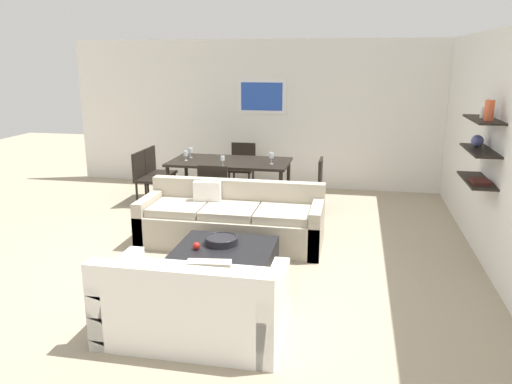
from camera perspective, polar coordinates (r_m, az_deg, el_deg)
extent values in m
plane|color=tan|center=(6.42, -2.83, -6.81)|extent=(18.00, 18.00, 0.00)
cube|color=silver|center=(9.45, 4.06, 8.62)|extent=(8.40, 0.06, 2.70)
cube|color=white|center=(9.46, 0.65, 10.68)|extent=(0.90, 0.02, 0.63)
cube|color=#264CB2|center=(9.44, 0.64, 10.67)|extent=(0.77, 0.01, 0.50)
cube|color=silver|center=(6.66, 24.71, 4.69)|extent=(0.06, 8.20, 2.70)
cube|color=black|center=(6.26, 24.20, 7.43)|extent=(0.28, 0.90, 0.02)
cube|color=black|center=(6.31, 23.86, 4.28)|extent=(0.28, 0.90, 0.02)
cube|color=black|center=(6.37, 23.54, 1.19)|extent=(0.28, 0.90, 0.02)
cylinder|color=#D85933|center=(6.05, 24.72, 8.33)|extent=(0.10, 0.10, 0.22)
sphere|color=#4C518C|center=(6.47, 23.61, 5.28)|extent=(0.14, 0.14, 0.14)
cylinder|color=silver|center=(6.30, 24.17, 8.13)|extent=(0.07, 0.07, 0.12)
cube|color=#4C1E19|center=(6.22, 23.84, 1.11)|extent=(0.20, 0.28, 0.03)
cube|color=#B2A893|center=(6.64, -2.80, -4.14)|extent=(2.36, 0.90, 0.42)
cube|color=#B2A893|center=(6.87, -2.11, -0.08)|extent=(2.36, 0.16, 0.36)
cube|color=#B2A893|center=(6.95, -11.74, -2.78)|extent=(0.14, 0.90, 0.60)
cube|color=#B2A893|center=(6.45, 6.83, -3.98)|extent=(0.14, 0.90, 0.60)
cube|color=#B2A893|center=(6.72, -8.67, -1.74)|extent=(0.67, 0.70, 0.10)
cube|color=#B2A893|center=(6.52, -2.92, -2.09)|extent=(0.67, 0.70, 0.10)
cube|color=#B2A893|center=(6.40, 3.13, -2.44)|extent=(0.67, 0.70, 0.10)
cube|color=white|center=(6.80, -5.48, -0.31)|extent=(0.37, 0.16, 0.36)
cube|color=white|center=(4.60, -6.92, -13.21)|extent=(1.56, 0.90, 0.42)
cube|color=white|center=(4.12, -8.70, -10.76)|extent=(1.56, 0.16, 0.36)
cube|color=white|center=(4.41, 2.07, -13.11)|extent=(0.14, 0.90, 0.60)
cube|color=white|center=(4.82, -15.17, -11.14)|extent=(0.14, 0.90, 0.60)
cube|color=white|center=(4.44, -2.88, -10.47)|extent=(0.62, 0.70, 0.10)
cube|color=white|center=(4.63, -10.69, -9.65)|extent=(0.62, 0.70, 0.10)
cube|color=beige|center=(4.21, -5.27, -10.02)|extent=(0.37, 0.17, 0.36)
cube|color=black|center=(5.62, -3.49, -7.97)|extent=(1.05, 0.92, 0.38)
cylinder|color=black|center=(5.62, -3.90, -5.49)|extent=(0.36, 0.36, 0.07)
torus|color=black|center=(5.61, -3.91, -5.13)|extent=(0.36, 0.36, 0.02)
sphere|color=red|center=(5.49, -6.71, -6.03)|extent=(0.08, 0.08, 0.08)
cube|color=black|center=(8.27, -2.96, 3.39)|extent=(1.93, 1.02, 0.04)
cylinder|color=black|center=(8.20, -9.83, 0.41)|extent=(0.06, 0.06, 0.71)
cylinder|color=black|center=(7.75, 2.78, -0.22)|extent=(0.06, 0.06, 0.71)
cylinder|color=black|center=(9.02, -7.83, 1.80)|extent=(0.06, 0.06, 0.71)
cylinder|color=black|center=(8.61, 3.66, 1.29)|extent=(0.06, 0.06, 0.71)
cube|color=black|center=(8.52, -11.72, 1.38)|extent=(0.44, 0.44, 0.04)
cube|color=black|center=(8.55, -13.04, 2.97)|extent=(0.04, 0.44, 0.43)
cylinder|color=black|center=(8.35, -10.97, -0.45)|extent=(0.04, 0.04, 0.41)
cylinder|color=black|center=(8.67, -10.09, 0.16)|extent=(0.04, 0.04, 0.41)
cylinder|color=black|center=(8.49, -13.23, -0.32)|extent=(0.04, 0.04, 0.41)
cylinder|color=black|center=(8.81, -12.28, 0.27)|extent=(0.04, 0.04, 0.41)
cube|color=black|center=(8.94, -10.60, 2.05)|extent=(0.44, 0.44, 0.04)
cube|color=black|center=(8.96, -11.86, 3.57)|extent=(0.04, 0.44, 0.43)
cylinder|color=black|center=(8.76, -9.87, 0.32)|extent=(0.04, 0.04, 0.41)
cylinder|color=black|center=(9.09, -9.07, 0.88)|extent=(0.04, 0.04, 0.41)
cylinder|color=black|center=(8.89, -12.04, 0.43)|extent=(0.04, 0.04, 0.41)
cylinder|color=black|center=(9.21, -11.17, 0.98)|extent=(0.04, 0.04, 0.41)
cube|color=black|center=(7.56, -4.45, -0.06)|extent=(0.44, 0.44, 0.04)
cube|color=black|center=(7.31, -4.90, 1.32)|extent=(0.44, 0.04, 0.43)
cylinder|color=black|center=(7.74, -2.77, -1.40)|extent=(0.04, 0.04, 0.41)
cylinder|color=black|center=(7.83, -5.33, -1.26)|extent=(0.04, 0.04, 0.41)
cylinder|color=black|center=(7.41, -3.44, -2.17)|extent=(0.04, 0.04, 0.41)
cylinder|color=black|center=(7.50, -6.10, -2.00)|extent=(0.04, 0.04, 0.41)
cube|color=black|center=(9.12, -1.67, 2.56)|extent=(0.44, 0.44, 0.04)
cube|color=black|center=(9.26, -1.41, 4.24)|extent=(0.44, 0.04, 0.43)
cylinder|color=black|center=(9.04, -3.03, 0.97)|extent=(0.04, 0.04, 0.41)
cylinder|color=black|center=(8.96, -0.79, 0.87)|extent=(0.04, 0.04, 0.41)
cylinder|color=black|center=(9.38, -2.49, 1.49)|extent=(0.04, 0.04, 0.41)
cylinder|color=black|center=(9.30, -0.33, 1.39)|extent=(0.04, 0.04, 0.41)
cube|color=black|center=(7.90, 5.75, 0.57)|extent=(0.44, 0.44, 0.04)
cube|color=black|center=(7.83, 7.25, 2.16)|extent=(0.04, 0.44, 0.43)
cylinder|color=black|center=(8.15, 4.57, -0.60)|extent=(0.04, 0.04, 0.41)
cylinder|color=black|center=(7.81, 4.26, -1.29)|extent=(0.04, 0.04, 0.41)
cylinder|color=black|center=(8.12, 7.09, -0.73)|extent=(0.04, 0.04, 0.41)
cylinder|color=black|center=(7.77, 6.90, -1.42)|extent=(0.04, 0.04, 0.41)
cylinder|color=silver|center=(7.84, -3.75, 2.92)|extent=(0.06, 0.06, 0.01)
cylinder|color=silver|center=(7.83, -3.76, 3.25)|extent=(0.01, 0.01, 0.09)
cylinder|color=silver|center=(7.82, -3.77, 3.81)|extent=(0.06, 0.06, 0.07)
cylinder|color=silver|center=(8.35, -7.89, 3.54)|extent=(0.06, 0.06, 0.01)
cylinder|color=silver|center=(8.34, -7.90, 3.80)|extent=(0.01, 0.01, 0.07)
cylinder|color=silver|center=(8.32, -7.92, 4.32)|extent=(0.07, 0.07, 0.08)
cylinder|color=silver|center=(8.58, -7.35, 3.86)|extent=(0.06, 0.06, 0.01)
cylinder|color=silver|center=(8.57, -7.36, 4.16)|extent=(0.01, 0.01, 0.08)
cylinder|color=silver|center=(8.56, -7.38, 4.67)|extent=(0.07, 0.07, 0.07)
cylinder|color=silver|center=(8.00, 1.75, 3.19)|extent=(0.06, 0.06, 0.01)
cylinder|color=silver|center=(7.99, 1.75, 3.52)|extent=(0.01, 0.01, 0.09)
cylinder|color=silver|center=(7.98, 1.76, 4.13)|extent=(0.06, 0.06, 0.08)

